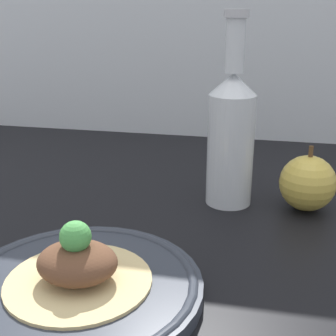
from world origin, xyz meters
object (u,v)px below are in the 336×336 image
at_px(cider_bottle, 231,134).
at_px(apple, 308,183).
at_px(plate, 79,287).
at_px(plated_food, 77,265).

relative_size(cider_bottle, apple, 2.89).
height_order(cider_bottle, apple, cider_bottle).
distance_m(plate, plated_food, 0.03).
bearing_deg(plate, cider_bottle, 64.98).
xyz_separation_m(plated_food, apple, (0.26, 0.30, 0.00)).
height_order(plate, apple, apple).
relative_size(plate, apple, 2.65).
bearing_deg(plate, apple, 48.50).
bearing_deg(plated_food, apple, 48.50).
relative_size(plated_food, cider_bottle, 0.54).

